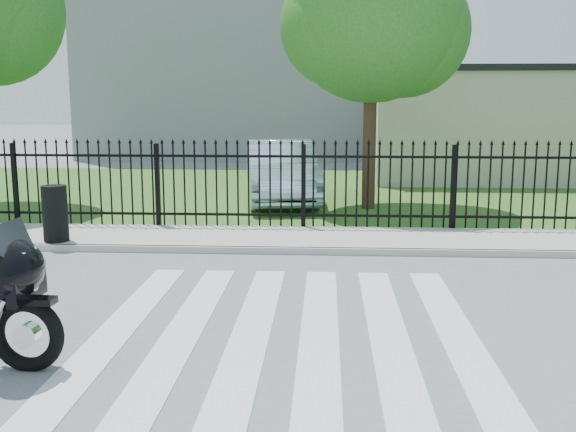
{
  "coord_description": "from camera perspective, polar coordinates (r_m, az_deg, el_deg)",
  "views": [
    {
      "loc": [
        0.46,
        -7.54,
        2.72
      ],
      "look_at": [
        -0.1,
        2.19,
        1.0
      ],
      "focal_mm": 42.0,
      "sensor_mm": 36.0,
      "label": 1
    }
  ],
  "objects": [
    {
      "name": "ground",
      "position": [
        8.03,
        -0.21,
        -9.8
      ],
      "size": [
        120.0,
        120.0,
        0.0
      ],
      "primitive_type": "plane",
      "color": "slate",
      "rests_on": "ground"
    },
    {
      "name": "crosswalk",
      "position": [
        8.02,
        -0.21,
        -9.76
      ],
      "size": [
        5.0,
        5.5,
        0.01
      ],
      "primitive_type": null,
      "color": "silver",
      "rests_on": "ground"
    },
    {
      "name": "sidewalk",
      "position": [
        12.83,
        1.15,
        -1.97
      ],
      "size": [
        40.0,
        2.0,
        0.12
      ],
      "primitive_type": "cube",
      "color": "#ADAAA3",
      "rests_on": "ground"
    },
    {
      "name": "curb",
      "position": [
        11.85,
        0.97,
        -2.97
      ],
      "size": [
        40.0,
        0.12,
        0.12
      ],
      "primitive_type": "cube",
      "color": "#ADAAA3",
      "rests_on": "ground"
    },
    {
      "name": "grass_strip",
      "position": [
        19.73,
        1.91,
        2.1
      ],
      "size": [
        40.0,
        12.0,
        0.02
      ],
      "primitive_type": "cube",
      "color": "#375F20",
      "rests_on": "ground"
    },
    {
      "name": "iron_fence",
      "position": [
        13.67,
        1.32,
        2.36
      ],
      "size": [
        26.0,
        0.04,
        1.8
      ],
      "color": "black",
      "rests_on": "ground"
    },
    {
      "name": "tree_mid",
      "position": [
        16.69,
        7.13,
        16.62
      ],
      "size": [
        4.2,
        4.2,
        6.78
      ],
      "color": "#382316",
      "rests_on": "ground"
    },
    {
      "name": "building_low",
      "position": [
        24.45,
        18.94,
        7.19
      ],
      "size": [
        10.0,
        6.0,
        3.5
      ],
      "primitive_type": "cube",
      "color": "beige",
      "rests_on": "ground"
    },
    {
      "name": "building_low_roof",
      "position": [
        24.45,
        19.19,
        11.52
      ],
      "size": [
        10.2,
        6.2,
        0.2
      ],
      "primitive_type": "cube",
      "color": "black",
      "rests_on": "building_low"
    },
    {
      "name": "building_tall",
      "position": [
        33.88,
        -2.7,
        15.54
      ],
      "size": [
        15.0,
        10.0,
        12.0
      ],
      "primitive_type": "cube",
      "color": "gray",
      "rests_on": "ground"
    },
    {
      "name": "parked_car",
      "position": [
        17.54,
        -0.61,
        3.77
      ],
      "size": [
        2.35,
        5.03,
        1.6
      ],
      "primitive_type": "imported",
      "rotation": [
        0.0,
        0.0,
        0.14
      ],
      "color": "#ADC7DA",
      "rests_on": "grass_strip"
    },
    {
      "name": "litter_bin",
      "position": [
        13.0,
        -19.11,
        0.21
      ],
      "size": [
        0.46,
        0.46,
        1.03
      ],
      "primitive_type": "cylinder",
      "rotation": [
        0.0,
        0.0,
        0.0
      ],
      "color": "black",
      "rests_on": "sidewalk"
    }
  ]
}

